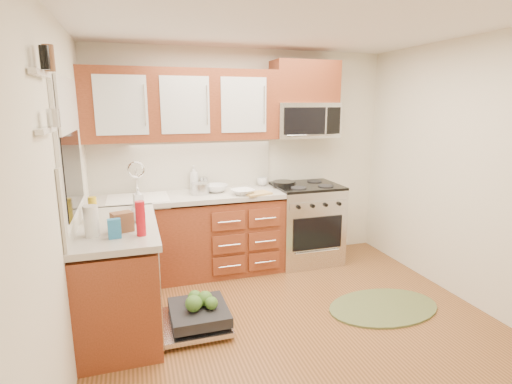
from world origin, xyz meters
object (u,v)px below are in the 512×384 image
object	(u,v)px
sink	(139,210)
rug	(383,307)
cutting_board	(257,193)
range	(306,223)
microwave	(304,120)
paper_towel_roll	(91,221)
dishwasher	(194,318)
cup	(262,182)
bowl_b	(216,188)
upper_cabinets	(183,105)
bowl_a	(243,192)
stock_pot	(200,189)
skillet	(284,183)

from	to	relation	value
sink	rug	size ratio (longest dim) A/B	0.57
sink	cutting_board	xyz separation A→B (m)	(1.25, -0.20, 0.14)
range	cutting_board	distance (m)	0.85
microwave	paper_towel_roll	distance (m)	2.70
microwave	dishwasher	bearing A→B (deg)	-140.93
cup	sink	bearing A→B (deg)	-170.96
range	cutting_board	size ratio (longest dim) A/B	3.30
bowl_b	range	bearing A→B (deg)	-2.63
paper_towel_roll	cup	bearing A→B (deg)	37.77
rug	cutting_board	distance (m)	1.70
microwave	cutting_board	world-z (taller)	microwave
upper_cabinets	bowl_a	world-z (taller)	upper_cabinets
cutting_board	cup	distance (m)	0.48
microwave	paper_towel_roll	xyz separation A→B (m)	(-2.28, -1.29, -0.66)
cutting_board	stock_pot	bearing A→B (deg)	161.53
dishwasher	bowl_b	world-z (taller)	bowl_b
skillet	cup	world-z (taller)	cup
skillet	cup	xyz separation A→B (m)	(-0.20, 0.18, 0.00)
range	cup	bearing A→B (deg)	155.55
sink	range	bearing A→B (deg)	0.30
sink	cutting_board	bearing A→B (deg)	-9.13
range	cutting_board	world-z (taller)	range
stock_pot	cup	distance (m)	0.82
range	dishwasher	bearing A→B (deg)	-143.73
rug	bowl_b	bearing A→B (deg)	133.69
rug	cutting_board	bearing A→B (deg)	129.21
bowl_b	bowl_a	bearing A→B (deg)	-41.70
bowl_a	bowl_b	distance (m)	0.33
microwave	dishwasher	xyz separation A→B (m)	(-1.54, -1.25, -1.60)
bowl_a	cup	world-z (taller)	cup
bowl_b	cup	bearing A→B (deg)	15.74
sink	cup	size ratio (longest dim) A/B	4.91
upper_cabinets	bowl_b	distance (m)	0.97
cutting_board	microwave	bearing A→B (deg)	25.72
upper_cabinets	microwave	world-z (taller)	upper_cabinets
upper_cabinets	dishwasher	bearing A→B (deg)	-96.04
dishwasher	stock_pot	size ratio (longest dim) A/B	3.42
upper_cabinets	paper_towel_roll	world-z (taller)	upper_cabinets
stock_pot	cutting_board	bearing A→B (deg)	-18.47
skillet	stock_pot	bearing A→B (deg)	-176.92
stock_pot	cutting_board	world-z (taller)	stock_pot
cutting_board	paper_towel_roll	bearing A→B (deg)	-148.92
microwave	stock_pot	distance (m)	1.47
bowl_a	cup	distance (m)	0.53
paper_towel_roll	skillet	bearing A→B (deg)	31.22
sink	rug	distance (m)	2.63
sink	upper_cabinets	bearing A→B (deg)	16.45
upper_cabinets	sink	size ratio (longest dim) A/B	3.31
dishwasher	bowl_a	size ratio (longest dim) A/B	2.94
cup	rug	bearing A→B (deg)	-65.46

